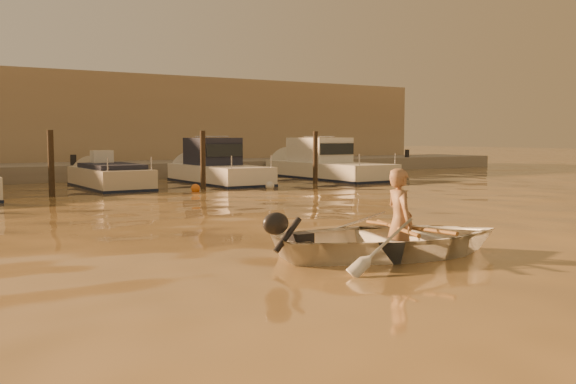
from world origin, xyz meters
TOP-DOWN VIEW (x-y plane):
  - ground_plane at (0.00, 0.00)m, footprint 160.00×160.00m
  - dinghy at (2.02, 1.02)m, footprint 4.18×3.45m
  - person at (2.12, 0.99)m, footprint 0.53×0.68m
  - outboard_motor at (0.58, 1.41)m, footprint 0.97×0.62m
  - oar_port at (2.27, 0.95)m, footprint 0.18×2.10m
  - oar_starboard at (2.07, 1.00)m, footprint 0.95×1.92m
  - moored_boat_3 at (2.24, 16.00)m, footprint 1.81×5.31m
  - moored_boat_4 at (6.48, 16.00)m, footprint 1.99×6.24m
  - moored_boat_5 at (11.71, 16.00)m, footprint 2.25×7.55m
  - piling_2 at (-0.20, 13.80)m, footprint 0.18×0.18m
  - piling_3 at (4.80, 13.80)m, footprint 0.18×0.18m
  - piling_4 at (9.50, 13.80)m, footprint 0.18×0.18m
  - fender_d at (4.17, 13.05)m, footprint 0.30×0.30m
  - fender_e at (6.82, 12.70)m, footprint 0.30×0.30m
  - quay at (0.00, 21.50)m, footprint 52.00×4.00m

SIDE VIEW (x-z plane):
  - ground_plane at x=0.00m, z-range 0.00..0.00m
  - fender_d at x=4.17m, z-range -0.05..0.25m
  - fender_e at x=6.82m, z-range -0.05..0.25m
  - quay at x=0.00m, z-range -0.35..0.65m
  - moored_boat_3 at x=2.24m, z-range -0.25..0.70m
  - dinghy at x=2.02m, z-range -0.12..0.63m
  - outboard_motor at x=0.58m, z-range -0.07..0.63m
  - oar_port at x=2.27m, z-range 0.35..0.49m
  - oar_starboard at x=2.07m, z-range 0.35..0.49m
  - person at x=2.12m, z-range -0.30..1.33m
  - moored_boat_4 at x=6.48m, z-range -0.25..1.50m
  - moored_boat_5 at x=11.71m, z-range -0.25..1.50m
  - piling_2 at x=-0.20m, z-range -0.20..2.00m
  - piling_3 at x=4.80m, z-range -0.20..2.00m
  - piling_4 at x=9.50m, z-range -0.20..2.00m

